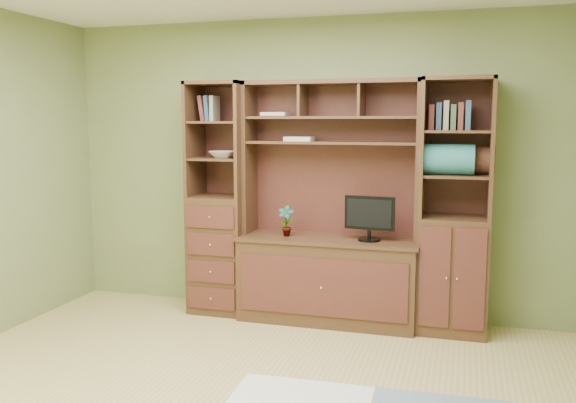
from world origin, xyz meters
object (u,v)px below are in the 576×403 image
(monitor, at_px, (370,210))
(left_tower, at_px, (220,198))
(right_tower, at_px, (455,207))
(center_hutch, at_px, (329,203))

(monitor, bearing_deg, left_tower, -177.50)
(monitor, bearing_deg, right_tower, 12.04)
(monitor, bearing_deg, center_hutch, 180.00)
(center_hutch, relative_size, left_tower, 1.00)
(center_hutch, distance_m, monitor, 0.36)
(center_hutch, xyz_separation_m, right_tower, (1.02, 0.04, 0.00))
(left_tower, bearing_deg, right_tower, 0.00)
(left_tower, bearing_deg, monitor, -3.18)
(right_tower, distance_m, monitor, 0.68)
(center_hutch, bearing_deg, monitor, -5.69)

